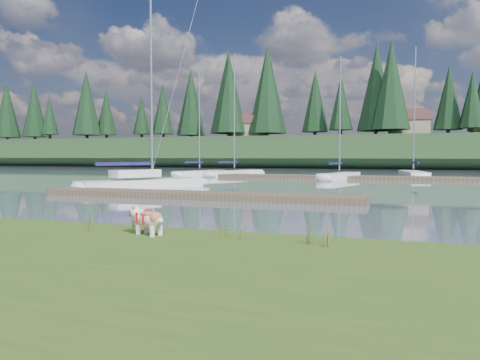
% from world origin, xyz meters
% --- Properties ---
extents(ground, '(200.00, 200.00, 0.00)m').
position_xyz_m(ground, '(0.00, 30.00, 0.00)').
color(ground, slate).
rests_on(ground, ground).
extents(bank, '(60.00, 9.00, 0.35)m').
position_xyz_m(bank, '(0.00, -6.00, 0.17)').
color(bank, '#334D19').
rests_on(bank, ground).
extents(ridge, '(200.00, 20.00, 5.00)m').
position_xyz_m(ridge, '(0.00, 73.00, 2.50)').
color(ridge, '#1B3117').
rests_on(ridge, ground).
extents(bulldog, '(0.99, 0.60, 0.58)m').
position_xyz_m(bulldog, '(0.32, -2.59, 0.71)').
color(bulldog, silver).
rests_on(bulldog, bank).
extents(sailboat_main, '(5.99, 8.83, 13.08)m').
position_xyz_m(sailboat_main, '(-9.56, 14.41, 0.42)').
color(sailboat_main, silver).
rests_on(sailboat_main, ground).
extents(dock_near, '(16.00, 2.00, 0.30)m').
position_xyz_m(dock_near, '(-4.00, 9.00, 0.15)').
color(dock_near, '#4C3D2C').
rests_on(dock_near, ground).
extents(dock_far, '(26.00, 2.20, 0.30)m').
position_xyz_m(dock_far, '(2.00, 30.00, 0.15)').
color(dock_far, '#4C3D2C').
rests_on(dock_far, ground).
extents(sailboat_bg_0, '(3.47, 7.36, 10.61)m').
position_xyz_m(sailboat_bg_0, '(-13.37, 31.01, 0.32)').
color(sailboat_bg_0, silver).
rests_on(sailboat_bg_0, ground).
extents(sailboat_bg_1, '(4.36, 8.24, 12.20)m').
position_xyz_m(sailboat_bg_1, '(-10.38, 33.00, 0.33)').
color(sailboat_bg_1, silver).
rests_on(sailboat_bg_1, ground).
extents(sailboat_bg_2, '(3.17, 7.04, 10.52)m').
position_xyz_m(sailboat_bg_2, '(0.28, 29.64, 0.33)').
color(sailboat_bg_2, silver).
rests_on(sailboat_bg_2, ground).
extents(sailboat_bg_3, '(2.96, 8.55, 12.28)m').
position_xyz_m(sailboat_bg_3, '(6.00, 36.32, 0.32)').
color(sailboat_bg_3, silver).
rests_on(sailboat_bg_3, ground).
extents(weed_0, '(0.17, 0.14, 0.69)m').
position_xyz_m(weed_0, '(-0.24, -2.17, 0.64)').
color(weed_0, '#475B23').
rests_on(weed_0, bank).
extents(weed_1, '(0.17, 0.14, 0.57)m').
position_xyz_m(weed_1, '(1.97, -2.26, 0.59)').
color(weed_1, '#475B23').
rests_on(weed_1, bank).
extents(weed_2, '(0.17, 0.14, 0.65)m').
position_xyz_m(weed_2, '(4.11, -2.66, 0.62)').
color(weed_2, '#475B23').
rests_on(weed_2, bank).
extents(weed_3, '(0.17, 0.14, 0.55)m').
position_xyz_m(weed_3, '(-1.15, -2.60, 0.58)').
color(weed_3, '#475B23').
rests_on(weed_3, bank).
extents(weed_4, '(0.17, 0.14, 0.42)m').
position_xyz_m(weed_4, '(2.36, -2.47, 0.52)').
color(weed_4, '#475B23').
rests_on(weed_4, bank).
extents(weed_5, '(0.17, 0.14, 0.62)m').
position_xyz_m(weed_5, '(3.79, -2.45, 0.61)').
color(weed_5, '#475B23').
rests_on(weed_5, bank).
extents(mud_lip, '(60.00, 0.50, 0.14)m').
position_xyz_m(mud_lip, '(0.00, -1.60, 0.07)').
color(mud_lip, '#33281C').
rests_on(mud_lip, ground).
extents(conifer_0, '(5.72, 5.72, 14.15)m').
position_xyz_m(conifer_0, '(-55.00, 67.00, 12.64)').
color(conifer_0, '#382619').
rests_on(conifer_0, ridge).
extents(conifer_1, '(4.40, 4.40, 11.30)m').
position_xyz_m(conifer_1, '(-40.00, 71.00, 11.28)').
color(conifer_1, '#382619').
rests_on(conifer_1, ridge).
extents(conifer_2, '(6.60, 6.60, 16.05)m').
position_xyz_m(conifer_2, '(-25.00, 68.00, 13.54)').
color(conifer_2, '#382619').
rests_on(conifer_2, ridge).
extents(conifer_3, '(4.84, 4.84, 12.25)m').
position_xyz_m(conifer_3, '(-10.00, 72.00, 11.74)').
color(conifer_3, '#382619').
rests_on(conifer_3, ridge).
extents(conifer_4, '(6.16, 6.16, 15.10)m').
position_xyz_m(conifer_4, '(3.00, 66.00, 13.09)').
color(conifer_4, '#382619').
rests_on(conifer_4, ridge).
extents(conifer_5, '(3.96, 3.96, 10.35)m').
position_xyz_m(conifer_5, '(15.00, 70.00, 10.83)').
color(conifer_5, '#382619').
rests_on(conifer_5, ridge).
extents(house_0, '(6.30, 5.30, 4.65)m').
position_xyz_m(house_0, '(-22.00, 70.00, 7.31)').
color(house_0, gray).
rests_on(house_0, ridge).
extents(house_1, '(6.30, 5.30, 4.65)m').
position_xyz_m(house_1, '(6.00, 71.00, 7.31)').
color(house_1, gray).
rests_on(house_1, ridge).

